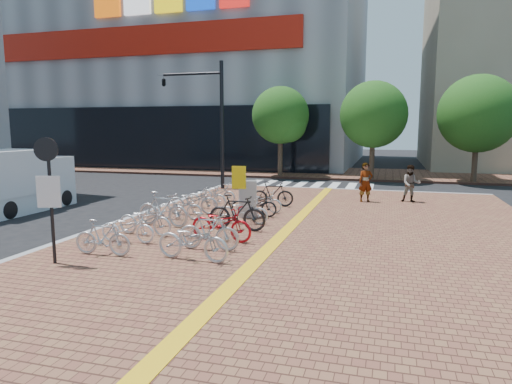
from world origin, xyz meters
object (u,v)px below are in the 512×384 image
(utility_box, at_px, (248,199))
(notice_sign, at_px, (49,185))
(bike_3, at_px, (163,209))
(bike_14, at_px, (262,201))
(bike_9, at_px, (208,231))
(pedestrian_a, at_px, (366,182))
(bike_8, at_px, (193,240))
(bike_15, at_px, (272,194))
(bike_13, at_px, (254,204))
(bike_4, at_px, (179,207))
(bike_7, at_px, (218,193))
(bike_5, at_px, (193,201))
(bike_6, at_px, (206,197))
(bike_2, at_px, (145,220))
(box_truck, at_px, (19,182))
(bike_10, at_px, (221,223))
(traffic_light_pole, at_px, (195,102))
(bike_12, at_px, (243,211))
(pedestrian_b, at_px, (411,184))
(bike_11, at_px, (237,212))
(bike_1, at_px, (128,227))
(yellow_sign, at_px, (239,182))
(bike_0, at_px, (102,237))

(utility_box, height_order, notice_sign, notice_sign)
(bike_3, distance_m, bike_14, 4.14)
(bike_9, xyz_separation_m, pedestrian_a, (3.61, 9.38, 0.35))
(bike_8, relative_size, bike_15, 1.11)
(bike_9, relative_size, bike_13, 1.00)
(bike_4, relative_size, bike_9, 0.97)
(bike_4, relative_size, bike_7, 0.96)
(bike_5, relative_size, bike_6, 1.12)
(bike_2, bearing_deg, bike_3, 4.02)
(bike_14, relative_size, box_truck, 0.37)
(bike_10, distance_m, traffic_light_pole, 12.73)
(bike_12, height_order, bike_13, bike_12)
(bike_12, relative_size, pedestrian_b, 1.06)
(bike_10, distance_m, pedestrian_a, 9.08)
(bike_12, bearing_deg, pedestrian_a, -34.85)
(bike_8, distance_m, bike_10, 2.06)
(bike_3, height_order, bike_13, bike_3)
(bike_4, xyz_separation_m, bike_6, (0.04, 2.40, 0.02))
(bike_11, height_order, pedestrian_b, pedestrian_b)
(bike_9, relative_size, bike_12, 0.99)
(bike_3, bearing_deg, bike_11, -79.35)
(bike_6, xyz_separation_m, pedestrian_a, (6.13, 3.43, 0.41))
(bike_6, height_order, pedestrian_b, pedestrian_b)
(bike_12, bearing_deg, bike_15, -4.26)
(utility_box, distance_m, box_truck, 9.57)
(notice_sign, distance_m, traffic_light_pole, 14.44)
(bike_1, xyz_separation_m, yellow_sign, (1.94, 4.25, 0.87))
(bike_15, height_order, pedestrian_a, pedestrian_a)
(bike_11, xyz_separation_m, bike_12, (-0.10, 0.98, -0.12))
(pedestrian_a, bearing_deg, bike_15, -168.52)
(bike_3, bearing_deg, bike_9, -124.82)
(bike_5, height_order, pedestrian_b, pedestrian_b)
(bike_6, height_order, bike_15, bike_15)
(bike_2, relative_size, notice_sign, 0.59)
(bike_6, distance_m, bike_7, 1.17)
(pedestrian_a, distance_m, utility_box, 6.15)
(bike_6, height_order, bike_8, bike_8)
(bike_1, distance_m, box_truck, 8.30)
(bike_0, distance_m, traffic_light_pole, 14.02)
(bike_13, relative_size, utility_box, 1.28)
(bike_3, height_order, bike_9, bike_3)
(utility_box, xyz_separation_m, box_truck, (-9.53, -0.73, 0.37))
(bike_0, distance_m, bike_11, 4.40)
(yellow_sign, bearing_deg, bike_1, -114.58)
(bike_14, xyz_separation_m, pedestrian_b, (5.62, 4.22, 0.39))
(bike_11, bearing_deg, bike_9, -176.85)
(bike_7, relative_size, bike_11, 0.90)
(bike_3, height_order, bike_5, bike_3)
(pedestrian_b, bearing_deg, bike_5, -149.01)
(bike_11, bearing_deg, bike_2, 121.72)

